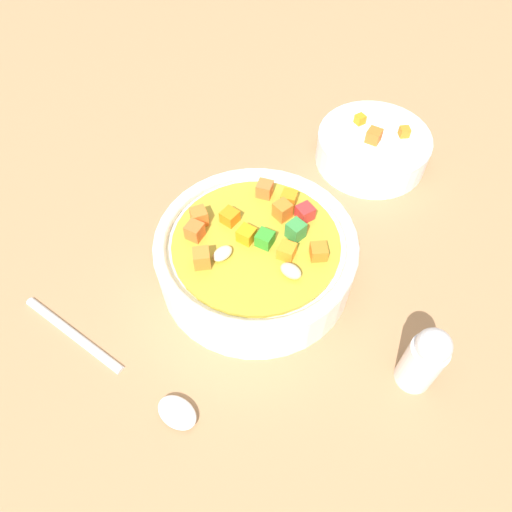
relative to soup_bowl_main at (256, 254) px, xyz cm
name	(u,v)px	position (x,y,z in cm)	size (l,w,h in cm)	color
ground_plane	(256,278)	(0.00, 0.02, -4.09)	(140.00, 140.00, 2.00)	#9E754F
soup_bowl_main	(256,254)	(0.00, 0.00, 0.00)	(19.14, 19.14, 6.87)	white
spoon	(124,372)	(7.89, 13.69, -2.61)	(20.26, 8.20, 1.07)	silver
side_bowl_small	(373,147)	(-8.51, -19.89, -0.91)	(13.30, 13.30, 4.93)	white
pepper_shaker	(424,359)	(-16.28, 6.68, 0.70)	(3.14, 3.14, 7.67)	silver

